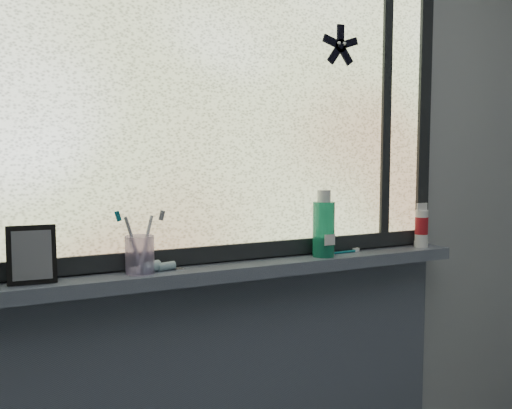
{
  "coord_description": "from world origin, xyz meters",
  "views": [
    {
      "loc": [
        -0.72,
        -0.35,
        1.36
      ],
      "look_at": [
        -0.03,
        1.05,
        1.22
      ],
      "focal_mm": 40.0,
      "sensor_mm": 36.0,
      "label": 1
    }
  ],
  "objects": [
    {
      "name": "toothpaste_tube",
      "position": [
        -0.26,
        1.23,
        1.04
      ],
      "size": [
        0.18,
        0.1,
        0.03
      ],
      "primitive_type": null,
      "rotation": [
        0.0,
        0.0,
        0.33
      ],
      "color": "silver",
      "rests_on": "windowsill"
    },
    {
      "name": "windowsill",
      "position": [
        0.0,
        1.23,
        1.0
      ],
      "size": [
        1.62,
        0.14,
        0.04
      ],
      "primitive_type": "cube",
      "color": "#50586B",
      "rests_on": "wall_back"
    },
    {
      "name": "starfish_sticker",
      "position": [
        0.4,
        1.27,
        1.72
      ],
      "size": [
        0.15,
        0.02,
        0.15
      ],
      "primitive_type": null,
      "color": "black",
      "rests_on": "window_pane"
    },
    {
      "name": "mouthwash_bottle",
      "position": [
        0.31,
        1.22,
        1.13
      ],
      "size": [
        0.08,
        0.08,
        0.18
      ],
      "primitive_type": "cylinder",
      "rotation": [
        0.0,
        0.0,
        -0.11
      ],
      "color": "#1C936C",
      "rests_on": "windowsill"
    },
    {
      "name": "vanity_mirror",
      "position": [
        -0.59,
        1.23,
        1.1
      ],
      "size": [
        0.13,
        0.07,
        0.15
      ],
      "primitive_type": "cube",
      "rotation": [
        0.0,
        0.0,
        -0.08
      ],
      "color": "black",
      "rests_on": "windowsill"
    },
    {
      "name": "frame_right",
      "position": [
        0.78,
        1.28,
        1.53
      ],
      "size": [
        0.05,
        0.03,
        1.1
      ],
      "primitive_type": "cube",
      "color": "black",
      "rests_on": "wall_back"
    },
    {
      "name": "frame_mullion",
      "position": [
        0.6,
        1.28,
        1.53
      ],
      "size": [
        0.03,
        0.03,
        1.0
      ],
      "primitive_type": "cube",
      "color": "black",
      "rests_on": "wall_back"
    },
    {
      "name": "toothbrush_lying",
      "position": [
        0.38,
        1.24,
        1.03
      ],
      "size": [
        0.18,
        0.03,
        0.01
      ],
      "primitive_type": null,
      "rotation": [
        0.0,
        0.0,
        0.06
      ],
      "color": "#0D6A7A",
      "rests_on": "windowsill"
    },
    {
      "name": "frame_bottom",
      "position": [
        0.0,
        1.28,
        1.05
      ],
      "size": [
        1.6,
        0.03,
        0.05
      ],
      "primitive_type": "cube",
      "color": "black",
      "rests_on": "windowsill"
    },
    {
      "name": "wall_back",
      "position": [
        0.0,
        1.3,
        1.25
      ],
      "size": [
        3.0,
        0.01,
        2.5
      ],
      "primitive_type": "cube",
      "color": "#9EA3A8",
      "rests_on": "ground"
    },
    {
      "name": "window_pane",
      "position": [
        0.0,
        1.28,
        1.53
      ],
      "size": [
        1.5,
        0.01,
        1.0
      ],
      "primitive_type": "cube",
      "color": "silver",
      "rests_on": "wall_back"
    },
    {
      "name": "toothbrush_cup",
      "position": [
        -0.31,
        1.23,
        1.07
      ],
      "size": [
        0.1,
        0.1,
        0.11
      ],
      "primitive_type": "cylinder",
      "rotation": [
        0.0,
        0.0,
        -0.22
      ],
      "color": "#B5A2D6",
      "rests_on": "windowsill"
    },
    {
      "name": "cream_tube",
      "position": [
        0.73,
        1.22,
        1.11
      ],
      "size": [
        0.05,
        0.05,
        0.11
      ],
      "primitive_type": "cylinder",
      "rotation": [
        0.0,
        0.0,
        0.2
      ],
      "color": "silver",
      "rests_on": "windowsill"
    }
  ]
}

